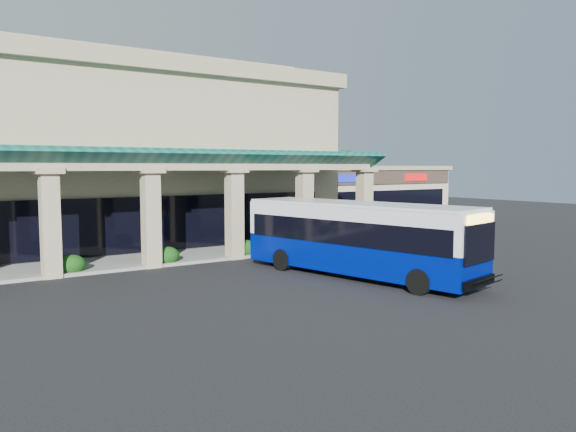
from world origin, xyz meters
TOP-DOWN VIEW (x-y plane):
  - ground at (0.00, 0.00)m, footprint 110.00×110.00m
  - main_building at (-8.00, 16.00)m, footprint 30.80×14.80m
  - arcade at (-8.00, 6.80)m, footprint 30.00×6.20m
  - strip_mall at (18.00, 24.00)m, footprint 22.50×12.50m
  - palm_0 at (8.50, 11.00)m, footprint 2.40×2.40m
  - palm_1 at (9.50, 14.00)m, footprint 2.40×2.40m
  - broadleaf_tree at (7.50, 19.00)m, footprint 2.60×2.60m
  - transit_bus at (-0.89, -2.05)m, footprint 5.00×11.93m
  - pedestrian at (7.33, -1.76)m, footprint 0.65×0.77m
  - car_silver at (10.11, 14.49)m, footprint 2.90×4.53m
  - car_white at (12.86, 12.94)m, footprint 2.68×4.69m
  - car_gray at (19.81, 13.01)m, footprint 3.63×5.45m

SIDE VIEW (x-z plane):
  - ground at x=0.00m, z-range 0.00..0.00m
  - car_gray at x=19.81m, z-range 0.00..1.39m
  - car_silver at x=10.11m, z-range 0.00..1.44m
  - car_white at x=12.86m, z-range 0.00..1.46m
  - pedestrian at x=7.33m, z-range 0.00..1.78m
  - transit_bus at x=-0.89m, z-range 0.00..3.25m
  - broadleaf_tree at x=7.50m, z-range 0.00..4.81m
  - strip_mall at x=18.00m, z-range 0.00..4.90m
  - arcade at x=-8.00m, z-range 0.00..5.70m
  - palm_1 at x=9.50m, z-range 0.00..5.80m
  - palm_0 at x=8.50m, z-range 0.00..6.60m
  - main_building at x=-8.00m, z-range 0.00..11.35m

